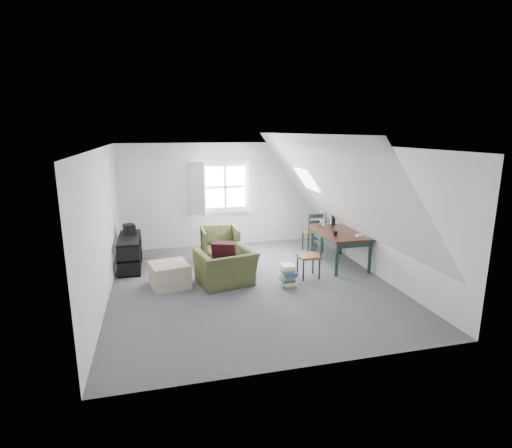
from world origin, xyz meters
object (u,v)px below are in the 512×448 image
object	(u,v)px
dining_table	(340,236)
ottoman	(170,275)
dining_chair_far	(313,232)
magazine_stack	(288,275)
armchair_far	(220,259)
armchair_near	(226,284)
media_shelf	(130,254)
dining_chair_near	(310,255)

from	to	relation	value
dining_table	ottoman	bearing A→B (deg)	-172.63
dining_chair_far	magazine_stack	world-z (taller)	dining_chair_far
armchair_far	ottoman	size ratio (longest dim) A/B	1.22
ottoman	magazine_stack	distance (m)	2.17
armchair_near	armchair_far	bearing A→B (deg)	-106.92
ottoman	magazine_stack	size ratio (longest dim) A/B	1.61
magazine_stack	dining_chair_far	bearing A→B (deg)	56.46
armchair_near	ottoman	size ratio (longest dim) A/B	1.55
armchair_near	armchair_far	size ratio (longest dim) A/B	1.27
media_shelf	magazine_stack	world-z (taller)	media_shelf
armchair_far	dining_chair_near	size ratio (longest dim) A/B	0.93
media_shelf	magazine_stack	size ratio (longest dim) A/B	3.16
dining_chair_far	dining_chair_near	world-z (taller)	dining_chair_far
dining_chair_near	magazine_stack	size ratio (longest dim) A/B	2.12
dining_chair_near	magazine_stack	bearing A→B (deg)	-54.77
ottoman	dining_chair_near	world-z (taller)	dining_chair_near
ottoman	dining_chair_near	xyz separation A→B (m)	(2.66, -0.19, 0.23)
armchair_near	magazine_stack	world-z (taller)	magazine_stack
armchair_far	magazine_stack	bearing A→B (deg)	-63.39
armchair_near	ottoman	xyz separation A→B (m)	(-1.01, 0.16, 0.22)
dining_table	media_shelf	xyz separation A→B (m)	(-4.28, 0.84, -0.33)
media_shelf	armchair_near	bearing A→B (deg)	-33.70
ottoman	dining_table	world-z (taller)	dining_table
armchair_far	dining_chair_near	distance (m)	2.20
ottoman	dining_table	size ratio (longest dim) A/B	0.45
dining_table	media_shelf	distance (m)	4.37
armchair_near	media_shelf	world-z (taller)	media_shelf
armchair_far	dining_chair_near	world-z (taller)	dining_chair_near
dining_table	dining_chair_far	distance (m)	1.01
dining_chair_far	armchair_far	bearing A→B (deg)	-19.54
dining_chair_far	magazine_stack	size ratio (longest dim) A/B	2.33
ottoman	dining_table	bearing A→B (deg)	5.85
dining_table	dining_chair_far	world-z (taller)	dining_chair_far
armchair_near	dining_chair_near	world-z (taller)	dining_chair_near
armchair_far	magazine_stack	distance (m)	2.11
dining_table	dining_chair_near	distance (m)	1.05
armchair_far	media_shelf	bearing A→B (deg)	-176.25
armchair_near	magazine_stack	size ratio (longest dim) A/B	2.49
armchair_far	dining_chair_far	size ratio (longest dim) A/B	0.84
dining_chair_near	armchair_near	bearing A→B (deg)	-87.07
armchair_near	dining_chair_far	bearing A→B (deg)	-159.00
armchair_near	dining_chair_far	world-z (taller)	dining_chair_far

